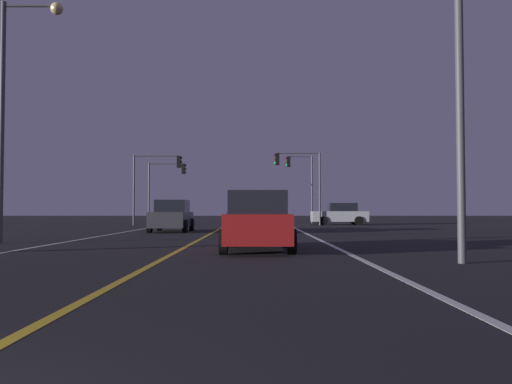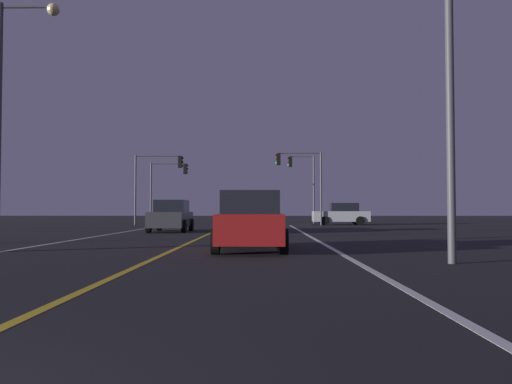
{
  "view_description": "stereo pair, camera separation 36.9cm",
  "coord_description": "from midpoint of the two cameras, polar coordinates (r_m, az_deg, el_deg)",
  "views": [
    {
      "loc": [
        2.22,
        -2.03,
        1.17
      ],
      "look_at": [
        2.21,
        30.47,
        2.29
      ],
      "focal_mm": 36.31,
      "sensor_mm": 36.0,
      "label": 1
    },
    {
      "loc": [
        2.59,
        -2.03,
        1.17
      ],
      "look_at": [
        2.21,
        30.47,
        2.29
      ],
      "focal_mm": 36.31,
      "sensor_mm": 36.0,
      "label": 2
    }
  ],
  "objects": [
    {
      "name": "traffic_light_near_left",
      "position": [
        40.08,
        -11.04,
        2.1
      ],
      "size": [
        3.74,
        0.36,
        5.33
      ],
      "color": "#4C4C51",
      "rests_on": "ground"
    },
    {
      "name": "lane_edge_right",
      "position": [
        17.58,
        7.57,
        -5.77
      ],
      "size": [
        0.16,
        42.71,
        0.01
      ],
      "primitive_type": "cube",
      "color": "silver",
      "rests_on": "ground"
    },
    {
      "name": "street_lamp_right_near",
      "position": [
        12.72,
        18.77,
        17.55
      ],
      "size": [
        2.05,
        0.44,
        8.62
      ],
      "rotation": [
        0.0,
        0.0,
        3.14
      ],
      "color": "#4C4C51",
      "rests_on": "ground"
    },
    {
      "name": "car_lead_same_lane",
      "position": [
        14.91,
        -0.52,
        -3.32
      ],
      "size": [
        2.02,
        4.3,
        1.7
      ],
      "rotation": [
        0.0,
        0.0,
        1.57
      ],
      "color": "black",
      "rests_on": "ground"
    },
    {
      "name": "car_crossing_side",
      "position": [
        40.8,
        9.0,
        -2.44
      ],
      "size": [
        4.3,
        2.02,
        1.7
      ],
      "rotation": [
        0.0,
        0.0,
        3.14
      ],
      "color": "black",
      "rests_on": "ground"
    },
    {
      "name": "lane_center_divider",
      "position": [
        17.59,
        -7.87,
        -5.76
      ],
      "size": [
        0.16,
        42.71,
        0.01
      ],
      "primitive_type": "cube",
      "color": "gold",
      "rests_on": "ground"
    },
    {
      "name": "traffic_light_near_right",
      "position": [
        39.46,
        4.39,
        2.33
      ],
      "size": [
        3.54,
        0.36,
        5.53
      ],
      "rotation": [
        0.0,
        0.0,
        3.14
      ],
      "color": "#4C4C51",
      "rests_on": "ground"
    },
    {
      "name": "traffic_light_far_left",
      "position": [
        45.51,
        -9.97,
        1.5
      ],
      "size": [
        3.32,
        0.36,
        5.23
      ],
      "color": "#4C4C51",
      "rests_on": "ground"
    },
    {
      "name": "street_lamp_left_mid",
      "position": [
        20.49,
        -25.42,
        10.07
      ],
      "size": [
        2.19,
        0.44,
        8.55
      ],
      "color": "#4C4C51",
      "rests_on": "ground"
    },
    {
      "name": "traffic_light_far_right",
      "position": [
        44.99,
        4.67,
        1.98
      ],
      "size": [
        2.34,
        0.36,
        5.85
      ],
      "rotation": [
        0.0,
        0.0,
        3.14
      ],
      "color": "#4C4C51",
      "rests_on": "ground"
    },
    {
      "name": "lane_edge_left",
      "position": [
        18.82,
        -22.27,
        -5.39
      ],
      "size": [
        0.16,
        42.71,
        0.01
      ],
      "primitive_type": "cube",
      "color": "silver",
      "rests_on": "ground"
    },
    {
      "name": "car_oncoming",
      "position": [
        28.14,
        -9.61,
        -2.66
      ],
      "size": [
        2.02,
        4.3,
        1.7
      ],
      "rotation": [
        0.0,
        0.0,
        -1.57
      ],
      "color": "black",
      "rests_on": "ground"
    },
    {
      "name": "car_ahead_far",
      "position": [
        27.12,
        -1.51,
        -2.71
      ],
      "size": [
        2.02,
        4.3,
        1.7
      ],
      "rotation": [
        0.0,
        0.0,
        1.57
      ],
      "color": "black",
      "rests_on": "ground"
    }
  ]
}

